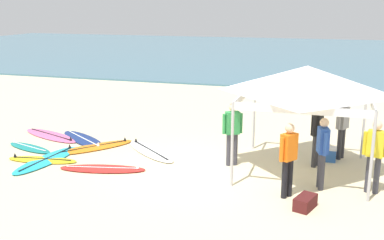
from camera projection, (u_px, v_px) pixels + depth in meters
ground_plane at (202, 169)px, 12.11m from camera, size 80.00×80.00×0.00m
sea at (297, 53)px, 40.37m from camera, size 80.00×36.00×0.10m
canopy_tent at (307, 80)px, 11.42m from camera, size 3.19×3.19×2.75m
surfboard_orange at (95, 147)px, 13.89m from camera, size 2.04×2.34×0.19m
surfboard_yellow at (42, 160)px, 12.75m from camera, size 2.05×0.78×0.19m
surfboard_white at (151, 151)px, 13.51m from camera, size 2.28×2.09×0.19m
surfboard_teal at (29, 147)px, 13.84m from camera, size 1.87×1.03×0.19m
surfboard_pink at (51, 135)px, 15.12m from camera, size 2.65×1.60×0.19m
surfboard_red at (103, 169)px, 12.06m from camera, size 2.35×1.08×0.19m
surfboard_navy at (83, 139)px, 14.69m from camera, size 2.45×1.99×0.19m
surfboard_cyan at (47, 160)px, 12.76m from camera, size 0.91×2.62×0.19m
person_blue at (323, 148)px, 10.62m from camera, size 0.30×0.54×1.71m
person_green at (232, 130)px, 12.19m from camera, size 0.50×0.36×1.71m
person_grey at (342, 124)px, 12.73m from camera, size 0.36×0.50×1.71m
person_orange at (288, 155)px, 10.14m from camera, size 0.38×0.47×1.71m
person_yellow at (375, 152)px, 10.37m from camera, size 0.54×0.29×1.71m
person_black at (317, 131)px, 12.11m from camera, size 0.31×0.53×1.71m
gear_bag_near_tent at (305, 202)px, 9.75m from camera, size 0.50×0.67×0.28m
cooler_box at (327, 154)px, 12.74m from camera, size 0.50×0.36×0.39m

